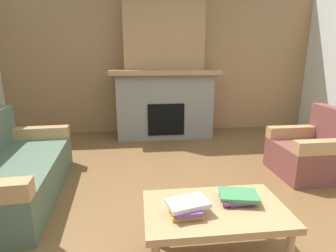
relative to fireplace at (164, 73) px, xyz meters
The scene contains 8 objects.
ground 2.87m from the fireplace, 90.00° to the right, with size 9.00×9.00×0.00m, color brown.
wall_back_wood_panel 0.42m from the fireplace, 90.00° to the left, with size 6.00×0.12×2.70m, color #997047.
fireplace is the anchor object (origin of this frame).
couch 2.98m from the fireplace, 130.44° to the right, with size 0.96×1.85×0.85m.
armchair 2.73m from the fireplace, 50.26° to the right, with size 0.77×0.77×0.85m.
coffee_table 3.39m from the fireplace, 89.42° to the right, with size 1.00×0.60×0.43m.
book_stack_near_edge 3.43m from the fireplace, 93.09° to the right, with size 0.31×0.23×0.09m.
book_stack_center 3.33m from the fireplace, 86.15° to the right, with size 0.31×0.25×0.07m.
Camera 1 is at (-0.49, -2.31, 1.47)m, focal length 28.65 mm.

